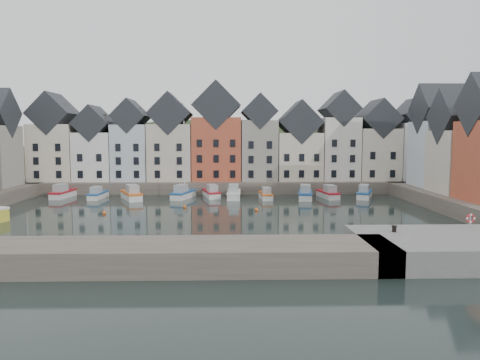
{
  "coord_description": "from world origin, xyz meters",
  "views": [
    {
      "loc": [
        2.2,
        -57.61,
        10.47
      ],
      "look_at": [
        3.79,
        6.0,
        4.14
      ],
      "focal_mm": 35.0,
      "sensor_mm": 36.0,
      "label": 1
    }
  ],
  "objects_px": {
    "boat_a": "(63,193)",
    "boat_d": "(183,193)",
    "life_ring_post": "(470,219)",
    "mooring_bollard": "(394,228)"
  },
  "relations": [
    {
      "from": "boat_d",
      "to": "mooring_bollard",
      "type": "relative_size",
      "value": 22.7
    },
    {
      "from": "boat_d",
      "to": "mooring_bollard",
      "type": "xyz_separation_m",
      "value": [
        21.7,
        -35.84,
        1.48
      ]
    },
    {
      "from": "mooring_bollard",
      "to": "life_ring_post",
      "type": "xyz_separation_m",
      "value": [
        7.41,
        1.46,
        0.55
      ]
    },
    {
      "from": "boat_a",
      "to": "mooring_bollard",
      "type": "height_order",
      "value": "mooring_bollard"
    },
    {
      "from": "boat_a",
      "to": "life_ring_post",
      "type": "distance_m",
      "value": 60.53
    },
    {
      "from": "boat_a",
      "to": "boat_d",
      "type": "xyz_separation_m",
      "value": [
        19.73,
        -1.32,
        0.07
      ]
    },
    {
      "from": "boat_a",
      "to": "mooring_bollard",
      "type": "distance_m",
      "value": 55.68
    },
    {
      "from": "boat_a",
      "to": "boat_d",
      "type": "height_order",
      "value": "boat_d"
    },
    {
      "from": "boat_d",
      "to": "boat_a",
      "type": "bearing_deg",
      "value": -167.61
    },
    {
      "from": "boat_d",
      "to": "life_ring_post",
      "type": "xyz_separation_m",
      "value": [
        29.11,
        -34.37,
        2.04
      ]
    }
  ]
}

